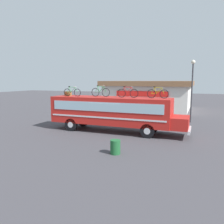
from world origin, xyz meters
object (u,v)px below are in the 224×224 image
(trash_bin, at_px, (115,147))
(rooftop_bicycle_3, at_px, (128,93))
(street_lamp, at_px, (192,82))
(bus, at_px, (113,111))
(luggage_bag_1, at_px, (68,94))
(rooftop_bicycle_2, at_px, (100,92))
(rooftop_bicycle_4, at_px, (158,93))
(rooftop_bicycle_1, at_px, (72,92))

(trash_bin, bearing_deg, rooftop_bicycle_3, 100.25)
(trash_bin, distance_m, street_lamp, 13.03)
(bus, xyz_separation_m, street_lamp, (5.85, 6.67, 2.31))
(luggage_bag_1, distance_m, rooftop_bicycle_3, 5.59)
(luggage_bag_1, relative_size, street_lamp, 0.08)
(trash_bin, bearing_deg, bus, 112.69)
(rooftop_bicycle_2, bearing_deg, trash_bin, -58.38)
(rooftop_bicycle_3, height_order, street_lamp, street_lamp)
(rooftop_bicycle_4, bearing_deg, rooftop_bicycle_2, 179.17)
(luggage_bag_1, relative_size, rooftop_bicycle_2, 0.30)
(rooftop_bicycle_3, bearing_deg, bus, -177.44)
(rooftop_bicycle_2, xyz_separation_m, rooftop_bicycle_4, (4.84, -0.07, -0.02))
(rooftop_bicycle_3, distance_m, street_lamp, 8.10)
(bus, bearing_deg, trash_bin, -67.31)
(bus, relative_size, rooftop_bicycle_1, 6.82)
(street_lamp, bearing_deg, bus, -131.26)
(bus, relative_size, luggage_bag_1, 22.49)
(luggage_bag_1, xyz_separation_m, rooftop_bicycle_2, (3.09, 0.20, 0.20))
(bus, height_order, street_lamp, street_lamp)
(rooftop_bicycle_2, height_order, rooftop_bicycle_3, rooftop_bicycle_2)
(rooftop_bicycle_2, bearing_deg, rooftop_bicycle_3, -5.85)
(rooftop_bicycle_1, relative_size, street_lamp, 0.27)
(rooftop_bicycle_3, bearing_deg, rooftop_bicycle_1, -177.05)
(rooftop_bicycle_2, distance_m, trash_bin, 7.19)
(trash_bin, relative_size, street_lamp, 0.13)
(rooftop_bicycle_3, xyz_separation_m, rooftop_bicycle_4, (2.35, 0.18, -0.01))
(luggage_bag_1, bearing_deg, bus, -1.48)
(rooftop_bicycle_1, xyz_separation_m, trash_bin, (5.93, -5.11, -2.82))
(rooftop_bicycle_1, relative_size, rooftop_bicycle_3, 0.97)
(rooftop_bicycle_3, distance_m, rooftop_bicycle_4, 2.35)
(rooftop_bicycle_3, bearing_deg, trash_bin, -79.75)
(luggage_bag_1, distance_m, rooftop_bicycle_2, 3.11)
(rooftop_bicycle_2, xyz_separation_m, street_lamp, (7.09, 6.36, 0.77))
(bus, distance_m, rooftop_bicycle_1, 4.01)
(rooftop_bicycle_1, distance_m, trash_bin, 8.32)
(bus, distance_m, rooftop_bicycle_3, 1.98)
(luggage_bag_1, distance_m, street_lamp, 12.16)
(rooftop_bicycle_2, height_order, street_lamp, street_lamp)
(rooftop_bicycle_2, bearing_deg, luggage_bag_1, -176.31)
(luggage_bag_1, relative_size, rooftop_bicycle_4, 0.31)
(bus, height_order, rooftop_bicycle_1, rooftop_bicycle_1)
(luggage_bag_1, xyz_separation_m, rooftop_bicycle_3, (5.59, -0.06, 0.19))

